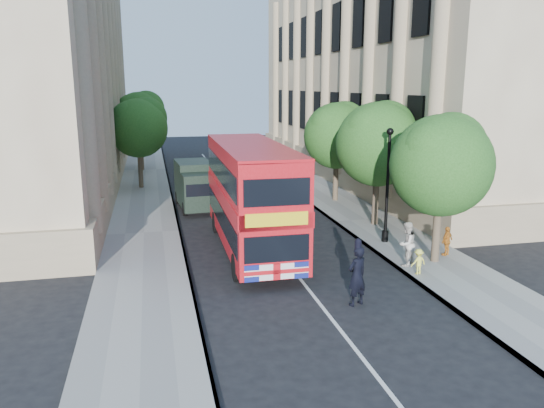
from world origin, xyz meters
TOP-DOWN VIEW (x-y plane):
  - ground at (0.00, 0.00)m, footprint 120.00×120.00m
  - pavement_right at (5.75, 10.00)m, footprint 3.50×80.00m
  - pavement_left at (-5.75, 10.00)m, footprint 3.50×80.00m
  - building_right at (13.80, 24.00)m, footprint 12.00×38.00m
  - building_left at (-13.80, 24.00)m, footprint 12.00×38.00m
  - tree_right_near at (5.84, 3.03)m, footprint 4.00×4.00m
  - tree_right_mid at (5.84, 9.03)m, footprint 4.20×4.20m
  - tree_right_far at (5.84, 15.03)m, footprint 4.00×4.00m
  - tree_left_far at (-5.96, 22.03)m, footprint 4.00×4.00m
  - tree_left_back at (-5.96, 30.03)m, footprint 4.20×4.20m
  - lamp_post at (5.00, 6.00)m, footprint 0.32×0.32m
  - double_decker_bus at (-1.12, 6.37)m, footprint 2.75×9.95m
  - box_van at (-2.79, 15.02)m, footprint 2.25×4.86m
  - police_constable at (1.14, -0.17)m, footprint 0.87×0.73m
  - woman_pedestrian at (4.40, 2.78)m, footprint 1.08×1.02m
  - child_a at (6.65, 3.55)m, footprint 0.79×0.61m
  - child_b at (4.40, 1.77)m, footprint 0.69×0.48m

SIDE VIEW (x-z plane):
  - ground at x=0.00m, z-range 0.00..0.00m
  - pavement_right at x=5.75m, z-range 0.00..0.12m
  - pavement_left at x=-5.75m, z-range 0.00..0.12m
  - child_b at x=4.40m, z-range 0.12..1.10m
  - child_a at x=6.65m, z-range 0.12..1.36m
  - woman_pedestrian at x=4.40m, z-range 0.12..1.89m
  - police_constable at x=1.14m, z-range 0.00..2.03m
  - box_van at x=-2.79m, z-range -0.03..2.68m
  - lamp_post at x=5.00m, z-range -0.07..5.09m
  - double_decker_bus at x=-1.12m, z-range 0.24..4.82m
  - tree_right_near at x=5.84m, z-range 1.21..7.29m
  - tree_right_far at x=5.84m, z-range 1.24..7.39m
  - tree_left_far at x=-5.96m, z-range 1.30..7.59m
  - tree_right_mid at x=5.84m, z-range 1.26..7.63m
  - tree_left_back at x=-5.96m, z-range 1.38..8.03m
  - building_right at x=13.80m, z-range 0.00..18.00m
  - building_left at x=-13.80m, z-range 0.00..18.00m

